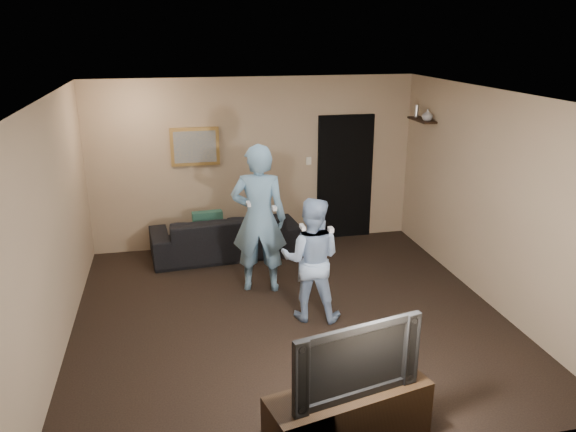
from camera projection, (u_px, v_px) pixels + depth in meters
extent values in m
plane|color=black|center=(289.00, 315.00, 6.73)|extent=(5.00, 5.00, 0.00)
cube|color=silver|center=(289.00, 95.00, 5.91)|extent=(5.00, 5.00, 0.04)
cube|color=tan|center=(255.00, 163.00, 8.64)|extent=(5.00, 0.04, 2.60)
cube|color=tan|center=(364.00, 317.00, 4.00)|extent=(5.00, 0.04, 2.60)
cube|color=tan|center=(54.00, 227.00, 5.82)|extent=(0.04, 5.00, 2.60)
cube|color=tan|center=(490.00, 199.00, 6.82)|extent=(0.04, 5.00, 2.60)
imported|color=black|center=(225.00, 235.00, 8.44)|extent=(2.26, 1.04, 0.64)
cube|color=#174539|center=(208.00, 226.00, 8.34)|extent=(0.45, 0.18, 0.44)
cube|color=olive|center=(195.00, 147.00, 8.34)|extent=(0.72, 0.05, 0.57)
cube|color=slate|center=(195.00, 147.00, 8.32)|extent=(0.62, 0.01, 0.47)
cube|color=black|center=(345.00, 177.00, 8.99)|extent=(0.90, 0.06, 2.00)
cube|color=silver|center=(309.00, 161.00, 8.78)|extent=(0.08, 0.02, 0.12)
cube|color=black|center=(422.00, 120.00, 8.25)|extent=(0.20, 0.60, 0.03)
imported|color=#A6A6AB|center=(427.00, 115.00, 8.06)|extent=(0.18, 0.18, 0.16)
cylinder|color=silver|center=(417.00, 111.00, 8.40)|extent=(0.06, 0.06, 0.18)
cube|color=black|center=(348.00, 416.00, 4.59)|extent=(1.43, 0.73, 0.49)
imported|color=black|center=(351.00, 356.00, 4.41)|extent=(1.12, 0.39, 0.64)
imported|color=#6B98B9|center=(259.00, 219.00, 7.13)|extent=(0.80, 0.62, 1.93)
cube|color=white|center=(248.00, 204.00, 6.81)|extent=(0.04, 0.14, 0.04)
cube|color=white|center=(274.00, 208.00, 6.89)|extent=(0.05, 0.09, 0.05)
imported|color=#97B4DC|center=(311.00, 259.00, 6.46)|extent=(0.86, 0.77, 1.47)
cube|color=white|center=(302.00, 227.00, 6.07)|extent=(0.04, 0.14, 0.04)
cube|color=white|center=(331.00, 230.00, 6.15)|extent=(0.05, 0.09, 0.05)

